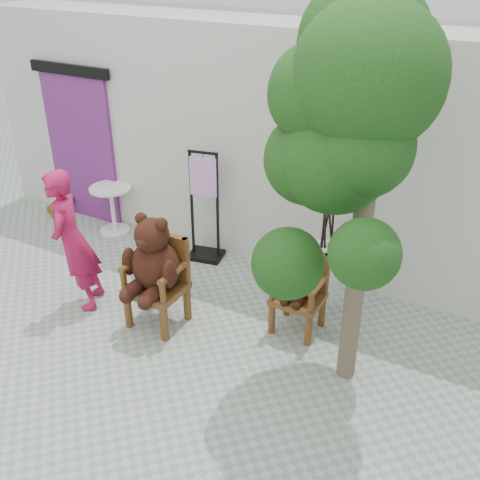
{
  "coord_description": "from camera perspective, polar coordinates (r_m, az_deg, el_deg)",
  "views": [
    {
      "loc": [
        2.89,
        -3.24,
        3.86
      ],
      "look_at": [
        0.29,
        1.46,
        0.95
      ],
      "focal_mm": 42.0,
      "sensor_mm": 36.0,
      "label": 1
    }
  ],
  "objects": [
    {
      "name": "chair_small",
      "position": [
        6.09,
        6.1,
        -4.63
      ],
      "size": [
        0.52,
        0.5,
        0.92
      ],
      "color": "#4E2D10",
      "rests_on": "ground"
    },
    {
      "name": "tree",
      "position": [
        4.76,
        11.19,
        12.7
      ],
      "size": [
        1.42,
        1.97,
        3.64
      ],
      "rotation": [
        0.0,
        0.0,
        0.24
      ],
      "color": "#4E402F",
      "rests_on": "ground"
    },
    {
      "name": "person",
      "position": [
        6.59,
        -16.62,
        -0.12
      ],
      "size": [
        0.64,
        0.73,
        1.68
      ],
      "primitive_type": "imported",
      "rotation": [
        0.0,
        0.0,
        -1.08
      ],
      "color": "#AC1546",
      "rests_on": "ground"
    },
    {
      "name": "back_wall",
      "position": [
        7.36,
        4.23,
        9.65
      ],
      "size": [
        9.0,
        1.0,
        3.0
      ],
      "primitive_type": "cube",
      "color": "silver",
      "rests_on": "ground"
    },
    {
      "name": "stool_bucket",
      "position": [
        6.44,
        8.65,
        -1.91
      ],
      "size": [
        0.32,
        0.32,
        1.45
      ],
      "rotation": [
        0.0,
        0.0,
        -0.03
      ],
      "color": "white",
      "rests_on": "ground"
    },
    {
      "name": "ground_plane",
      "position": [
        5.81,
        -9.82,
        -13.72
      ],
      "size": [
        60.0,
        60.0,
        0.0
      ],
      "primitive_type": "plane",
      "color": "#94A08F",
      "rests_on": "ground"
    },
    {
      "name": "chair_big",
      "position": [
        6.11,
        -8.66,
        -2.54
      ],
      "size": [
        0.66,
        0.71,
        1.34
      ],
      "color": "#4E2D10",
      "rests_on": "ground"
    },
    {
      "name": "doorway",
      "position": [
        8.71,
        -15.83,
        9.32
      ],
      "size": [
        1.4,
        0.11,
        2.33
      ],
      "color": "#6D2673",
      "rests_on": "ground"
    },
    {
      "name": "potted_plant",
      "position": [
        9.18,
        -17.82,
        3.43
      ],
      "size": [
        0.37,
        0.33,
        0.38
      ],
      "primitive_type": "imported",
      "rotation": [
        0.0,
        0.0,
        -0.11
      ],
      "color": "black",
      "rests_on": "ground"
    },
    {
      "name": "cafe_table",
      "position": [
        8.37,
        -12.86,
        3.58
      ],
      "size": [
        0.6,
        0.6,
        0.7
      ],
      "rotation": [
        0.0,
        0.0,
        0.35
      ],
      "color": "white",
      "rests_on": "ground"
    },
    {
      "name": "display_stand",
      "position": [
        7.42,
        -3.58,
        2.17
      ],
      "size": [
        0.51,
        0.43,
        1.51
      ],
      "rotation": [
        0.0,
        0.0,
        0.19
      ],
      "color": "black",
      "rests_on": "ground"
    }
  ]
}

